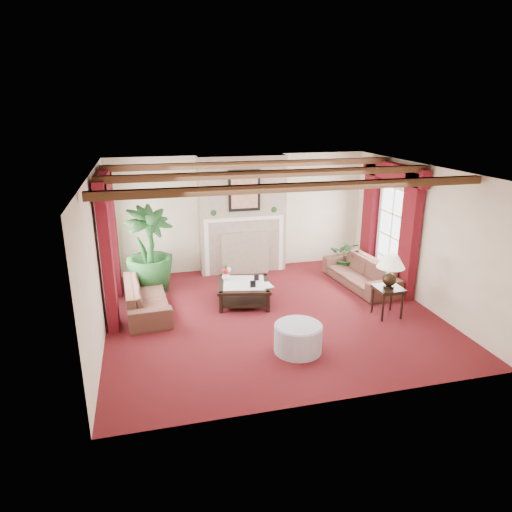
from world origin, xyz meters
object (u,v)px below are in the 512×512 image
object	(u,v)px
side_table	(387,301)
sofa_left	(146,292)
sofa_right	(361,268)
potted_palm	(150,268)
coffee_table	(244,293)
ottoman	(298,338)

from	to	relation	value
side_table	sofa_left	bearing A→B (deg)	163.15
sofa_right	potted_palm	xyz separation A→B (m)	(-4.43, 0.82, 0.11)
coffee_table	side_table	size ratio (longest dim) A/B	1.80
sofa_left	coffee_table	bearing A→B (deg)	-96.24
sofa_right	side_table	world-z (taller)	sofa_right
potted_palm	side_table	xyz separation A→B (m)	(4.22, -2.35, -0.22)
side_table	ottoman	bearing A→B (deg)	-157.75
coffee_table	side_table	distance (m)	2.74
sofa_left	sofa_right	bearing A→B (deg)	-90.76
sofa_left	ottoman	size ratio (longest dim) A/B	2.60
potted_palm	side_table	distance (m)	4.83
coffee_table	ottoman	world-z (taller)	ottoman
sofa_right	potted_palm	bearing A→B (deg)	-106.47
potted_palm	ottoman	size ratio (longest dim) A/B	2.68
sofa_left	potted_palm	bearing A→B (deg)	-9.95
potted_palm	coffee_table	size ratio (longest dim) A/B	2.00
potted_palm	side_table	world-z (taller)	potted_palm
coffee_table	potted_palm	bearing A→B (deg)	159.17
coffee_table	side_table	xyz separation A→B (m)	(2.45, -1.22, 0.07)
sofa_right	potted_palm	world-z (taller)	potted_palm
sofa_left	potted_palm	size ratio (longest dim) A/B	0.97
potted_palm	side_table	size ratio (longest dim) A/B	3.61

